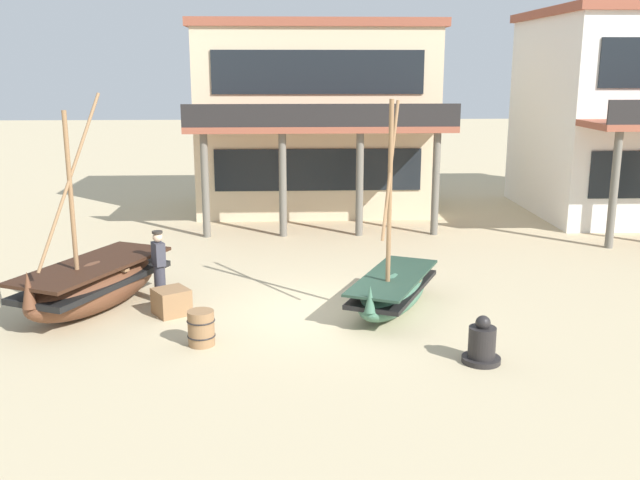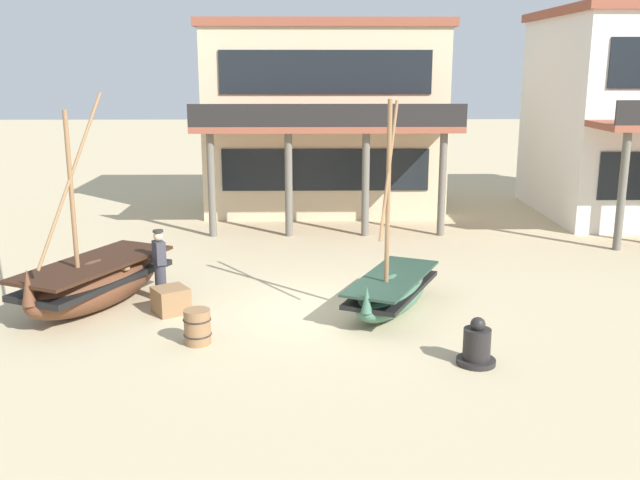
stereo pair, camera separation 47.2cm
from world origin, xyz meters
The scene contains 8 objects.
ground_plane centered at (0.00, 0.00, 0.00)m, with size 120.00×120.00×0.00m, color tan.
fishing_boat_near_left centered at (1.58, 0.05, 0.46)m, with size 2.52×3.63×4.68m.
fishing_boat_centre_large centered at (-5.09, 0.35, 0.60)m, with size 3.03×4.23×4.77m.
fisherman_by_hull centered at (-3.71, 0.86, 0.83)m, with size 0.37×0.42×1.68m.
capstan_winch centered at (2.80, -2.96, 0.35)m, with size 0.72×0.72×0.90m.
wooden_barrel centered at (-2.46, -1.87, 0.35)m, with size 0.56×0.56×0.70m.
cargo_crate centered at (-3.32, -0.03, 0.29)m, with size 0.69×0.69×0.58m, color olive.
harbor_building_main centered at (0.34, 12.09, 3.47)m, with size 8.91×7.80×6.93m.
Camera 2 is at (-0.28, -15.19, 5.32)m, focal length 40.31 mm.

